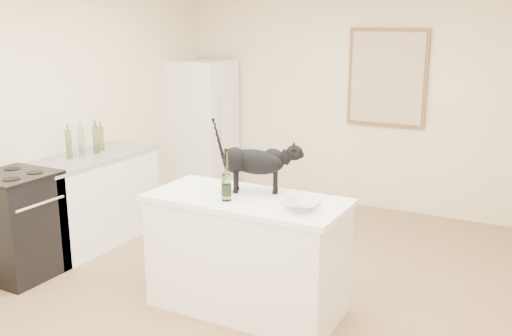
% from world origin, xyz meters
% --- Properties ---
extents(floor, '(5.50, 5.50, 0.00)m').
position_xyz_m(floor, '(0.00, 0.00, 0.00)').
color(floor, '#8F744C').
rests_on(floor, ground).
extents(wall_back, '(4.50, 0.00, 4.50)m').
position_xyz_m(wall_back, '(0.00, 2.75, 1.30)').
color(wall_back, '#FFEEC5').
rests_on(wall_back, ground).
extents(wall_left, '(0.00, 5.50, 5.50)m').
position_xyz_m(wall_left, '(-2.25, 0.00, 1.30)').
color(wall_left, '#FFEEC5').
rests_on(wall_left, ground).
extents(island_base, '(1.44, 0.67, 0.86)m').
position_xyz_m(island_base, '(0.10, -0.20, 0.43)').
color(island_base, white).
rests_on(island_base, floor).
extents(island_top, '(1.50, 0.70, 0.04)m').
position_xyz_m(island_top, '(0.10, -0.20, 0.88)').
color(island_top, white).
rests_on(island_top, island_base).
extents(left_cabinets, '(0.60, 1.40, 0.86)m').
position_xyz_m(left_cabinets, '(-1.95, 0.30, 0.43)').
color(left_cabinets, white).
rests_on(left_cabinets, floor).
extents(left_countertop, '(0.62, 1.44, 0.04)m').
position_xyz_m(left_countertop, '(-1.95, 0.30, 0.88)').
color(left_countertop, gray).
rests_on(left_countertop, left_cabinets).
extents(stove, '(0.60, 0.60, 0.90)m').
position_xyz_m(stove, '(-1.95, -0.60, 0.45)').
color(stove, black).
rests_on(stove, floor).
extents(fridge, '(0.68, 0.68, 1.70)m').
position_xyz_m(fridge, '(-1.95, 2.35, 0.85)').
color(fridge, white).
rests_on(fridge, floor).
extents(artwork_frame, '(0.90, 0.03, 1.10)m').
position_xyz_m(artwork_frame, '(0.30, 2.72, 1.55)').
color(artwork_frame, brown).
rests_on(artwork_frame, wall_back).
extents(artwork_canvas, '(0.82, 0.00, 1.02)m').
position_xyz_m(artwork_canvas, '(0.30, 2.70, 1.55)').
color(artwork_canvas, beige).
rests_on(artwork_canvas, wall_back).
extents(black_cat, '(0.63, 0.41, 0.42)m').
position_xyz_m(black_cat, '(0.08, -0.04, 1.11)').
color(black_cat, black).
rests_on(black_cat, island_top).
extents(wine_bottle, '(0.09, 0.09, 0.34)m').
position_xyz_m(wine_bottle, '(0.01, -0.34, 1.07)').
color(wine_bottle, '#3D6227').
rests_on(wine_bottle, island_top).
extents(glass_bowl, '(0.31, 0.31, 0.06)m').
position_xyz_m(glass_bowl, '(0.59, -0.31, 0.93)').
color(glass_bowl, white).
rests_on(glass_bowl, island_top).
extents(fridge_paper, '(0.01, 0.14, 0.18)m').
position_xyz_m(fridge_paper, '(-1.60, 2.37, 1.28)').
color(fridge_paper, silver).
rests_on(fridge_paper, fridge).
extents(counter_bottle_cluster, '(0.12, 0.47, 0.28)m').
position_xyz_m(counter_bottle_cluster, '(-1.97, 0.31, 1.03)').
color(counter_bottle_cluster, '#1B531E').
rests_on(counter_bottle_cluster, left_countertop).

